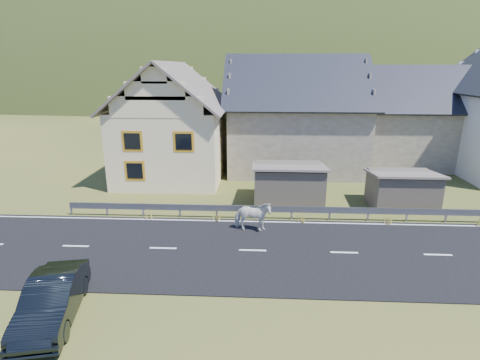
{
  "coord_description": "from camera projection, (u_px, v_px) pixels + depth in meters",
  "views": [
    {
      "loc": [
        -3.79,
        -14.89,
        7.82
      ],
      "look_at": [
        -4.77,
        4.18,
        2.01
      ],
      "focal_mm": 28.0,
      "sensor_mm": 36.0,
      "label": 1
    }
  ],
  "objects": [
    {
      "name": "car",
      "position": [
        52.0,
        299.0,
        11.95
      ],
      "size": [
        2.3,
        4.38,
        1.37
      ],
      "primitive_type": "imported",
      "rotation": [
        0.0,
        0.0,
        0.21
      ],
      "color": "black",
      "rests_on": "ground"
    },
    {
      "name": "house_cream",
      "position": [
        173.0,
        116.0,
        27.01
      ],
      "size": [
        7.8,
        9.8,
        8.3
      ],
      "color": "#FFE9B5",
      "rests_on": "ground"
    },
    {
      "name": "house_stone_a",
      "position": [
        295.0,
        109.0,
        29.35
      ],
      "size": [
        10.8,
        9.8,
        8.9
      ],
      "color": "tan",
      "rests_on": "ground"
    },
    {
      "name": "road",
      "position": [
        344.0,
        253.0,
        16.32
      ],
      "size": [
        60.0,
        7.0,
        0.04
      ],
      "primitive_type": "cube",
      "color": "black",
      "rests_on": "ground"
    },
    {
      "name": "shed_left",
      "position": [
        288.0,
        184.0,
        22.31
      ],
      "size": [
        4.3,
        3.3,
        2.4
      ],
      "primitive_type": "cube",
      "color": "brown",
      "rests_on": "ground"
    },
    {
      "name": "mountain",
      "position": [
        276.0,
        122.0,
        193.88
      ],
      "size": [
        440.0,
        280.0,
        260.0
      ],
      "primitive_type": "ellipsoid",
      "color": "#2E4015",
      "rests_on": "ground"
    },
    {
      "name": "ground",
      "position": [
        344.0,
        253.0,
        16.32
      ],
      "size": [
        160.0,
        160.0,
        0.0
      ],
      "primitive_type": "plane",
      "color": "#313E19",
      "rests_on": "ground"
    },
    {
      "name": "guardrail",
      "position": [
        330.0,
        210.0,
        19.68
      ],
      "size": [
        28.1,
        0.09,
        0.75
      ],
      "color": "#93969B",
      "rests_on": "ground"
    },
    {
      "name": "horse",
      "position": [
        253.0,
        216.0,
        18.27
      ],
      "size": [
        0.95,
        1.87,
        1.54
      ],
      "primitive_type": "imported",
      "rotation": [
        0.0,
        0.0,
        1.51
      ],
      "color": "silver",
      "rests_on": "road"
    },
    {
      "name": "conifer_patch",
      "position": [
        103.0,
        72.0,
        122.36
      ],
      "size": [
        76.0,
        50.0,
        28.0
      ],
      "primitive_type": "ellipsoid",
      "color": "black",
      "rests_on": "ground"
    },
    {
      "name": "shed_right",
      "position": [
        402.0,
        190.0,
        21.54
      ],
      "size": [
        3.8,
        2.9,
        2.2
      ],
      "primitive_type": "cube",
      "color": "brown",
      "rests_on": "ground"
    },
    {
      "name": "lane_markings",
      "position": [
        344.0,
        252.0,
        16.31
      ],
      "size": [
        60.0,
        6.6,
        0.01
      ],
      "primitive_type": "cube",
      "color": "silver",
      "rests_on": "road"
    },
    {
      "name": "house_stone_b",
      "position": [
        414.0,
        112.0,
        30.89
      ],
      "size": [
        9.8,
        8.8,
        8.1
      ],
      "color": "tan",
      "rests_on": "ground"
    }
  ]
}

